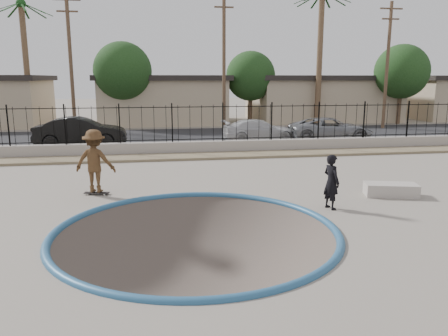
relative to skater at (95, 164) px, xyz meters
name	(u,v)px	position (x,y,z in m)	size (l,w,h in m)	color
ground	(172,169)	(2.80, 9.00, -2.10)	(120.00, 120.00, 2.20)	slate
bowl_pit	(196,232)	(2.80, -4.00, -1.00)	(6.84, 6.84, 1.80)	#453C35
coping_ring	(196,232)	(2.80, -4.00, -1.00)	(7.04, 7.04, 0.20)	#26557D
rock_strip	(174,157)	(2.80, 6.20, -0.95)	(42.00, 1.60, 0.11)	#8A785A
retaining_wall	(173,148)	(2.80, 7.30, -0.70)	(42.00, 0.45, 0.60)	#9F958C
fence	(172,124)	(2.80, 7.30, 0.50)	(40.00, 0.04, 1.80)	black
street	(168,136)	(2.80, 14.00, -0.98)	(90.00, 8.00, 0.04)	black
house_center	(163,99)	(2.80, 23.50, 0.97)	(10.60, 8.60, 3.90)	tan
house_east	(320,98)	(16.80, 23.50, 0.97)	(12.60, 8.60, 3.90)	tan
palm_mid	(24,36)	(-7.20, 21.00, 5.69)	(2.30, 2.30, 9.30)	brown
palm_right	(321,29)	(14.80, 19.00, 6.33)	(2.30, 2.30, 10.30)	brown
utility_pole_left	(71,62)	(-3.20, 16.00, 3.70)	(1.70, 0.24, 9.00)	#473323
utility_pole_mid	(224,59)	(6.80, 16.00, 3.95)	(1.70, 0.24, 9.50)	#473323
utility_pole_right	(387,64)	(18.80, 16.00, 3.70)	(1.70, 0.24, 9.00)	#473323
street_tree_left	(123,71)	(-0.20, 20.00, 3.19)	(4.32, 4.32, 6.36)	#473323
street_tree_mid	(251,76)	(9.80, 21.00, 2.84)	(3.96, 3.96, 5.83)	#473323
street_tree_right	(402,72)	(21.80, 19.00, 3.19)	(4.32, 4.32, 6.36)	#473323
skater	(95,164)	(0.00, 0.00, 0.00)	(1.29, 0.74, 2.00)	brown
skateboard	(97,193)	(0.00, 0.00, -0.94)	(0.83, 0.35, 0.07)	black
videographer	(331,182)	(6.80, -2.69, -0.21)	(0.58, 0.38, 1.58)	black
concrete_ledge	(391,190)	(9.26, -1.69, -0.80)	(1.60, 0.70, 0.40)	#A99F95
car_b	(81,132)	(-1.99, 10.40, -0.17)	(1.67, 4.80, 1.58)	black
car_c	(259,130)	(8.06, 10.94, -0.34)	(1.76, 4.33, 1.26)	silver
car_d	(331,129)	(12.31, 10.40, -0.29)	(2.25, 4.87, 1.35)	gray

